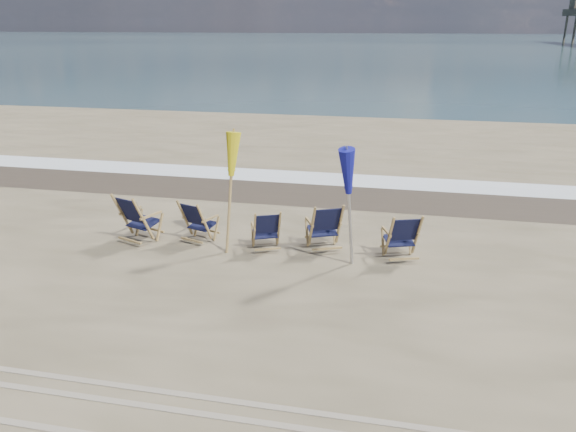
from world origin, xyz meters
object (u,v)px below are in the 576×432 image
beach_chair_2 (279,230)px  umbrella_blue (351,174)px  beach_chair_0 (143,221)px  beach_chair_3 (340,226)px  umbrella_yellow (229,161)px  beach_chair_4 (417,237)px  beach_chair_1 (205,224)px

beach_chair_2 → umbrella_blue: size_ratio=0.38×
beach_chair_0 → beach_chair_3: 4.00m
beach_chair_3 → umbrella_yellow: (-2.14, -0.46, 1.34)m
beach_chair_0 → umbrella_blue: size_ratio=0.46×
beach_chair_0 → beach_chair_2: (2.76, 0.37, -0.10)m
beach_chair_2 → beach_chair_4: beach_chair_4 is taller
beach_chair_0 → umbrella_yellow: size_ratio=0.46×
beach_chair_1 → beach_chair_4: beach_chair_4 is taller
beach_chair_0 → beach_chair_1: beach_chair_0 is taller
beach_chair_2 → beach_chair_1: bearing=-21.2°
beach_chair_3 → umbrella_yellow: umbrella_yellow is taller
beach_chair_3 → umbrella_blue: 1.57m
beach_chair_0 → umbrella_yellow: bearing=-154.0°
beach_chair_2 → beach_chair_4: (2.71, 0.05, 0.05)m
beach_chair_3 → umbrella_yellow: size_ratio=0.43×
umbrella_yellow → beach_chair_0: bearing=-174.2°
umbrella_yellow → beach_chair_1: bearing=167.7°
beach_chair_2 → umbrella_blue: 2.08m
beach_chair_1 → beach_chair_0: bearing=33.9°
beach_chair_3 → beach_chair_4: bearing=147.4°
beach_chair_1 → beach_chair_2: size_ratio=1.07×
beach_chair_2 → beach_chair_0: bearing=-15.5°
umbrella_yellow → umbrella_blue: umbrella_yellow is taller
beach_chair_0 → beach_chair_3: size_ratio=1.06×
beach_chair_2 → umbrella_yellow: (-0.95, -0.19, 1.41)m
beach_chair_1 → beach_chair_2: 1.56m
beach_chair_3 → beach_chair_4: (1.52, -0.22, -0.02)m
beach_chair_0 → beach_chair_2: size_ratio=1.23×
beach_chair_0 → beach_chair_1: 1.24m
beach_chair_4 → umbrella_blue: umbrella_blue is taller
beach_chair_1 → beach_chair_2: beach_chair_1 is taller
beach_chair_1 → umbrella_yellow: 1.51m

